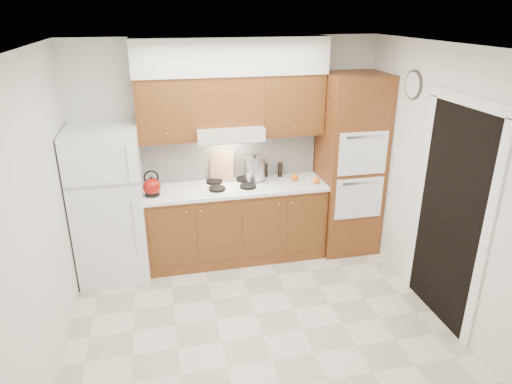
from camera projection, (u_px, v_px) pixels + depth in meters
The scene contains 26 objects.
floor at pixel (255, 314), 4.62m from camera, with size 3.60×3.60×0.00m, color beige.
ceiling at pixel (255, 46), 3.65m from camera, with size 3.60×3.60×0.00m, color white.
wall_back at pixel (228, 149), 5.49m from camera, with size 3.60×0.02×2.60m, color silver.
wall_left at pixel (43, 214), 3.77m from camera, with size 0.02×3.00×2.60m, color silver.
wall_right at pixel (433, 181), 4.50m from camera, with size 0.02×3.00×2.60m, color silver.
fridge at pixel (109, 205), 5.04m from camera, with size 0.75×0.72×1.72m, color white.
base_cabinets at pixel (236, 223), 5.54m from camera, with size 2.11×0.60×0.90m, color brown.
countertop at pixel (235, 188), 5.36m from camera, with size 2.13×0.62×0.04m, color white.
backsplash at pixel (231, 156), 5.51m from camera, with size 2.11×0.03×0.56m, color white.
oven_cabinet at pixel (349, 165), 5.56m from camera, with size 0.70×0.65×2.20m, color brown.
upper_cab_left at pixel (165, 109), 4.99m from camera, with size 0.63×0.33×0.70m, color brown.
upper_cab_right at pixel (290, 104), 5.28m from camera, with size 0.73×0.33×0.70m, color brown.
range_hood at pixel (229, 132), 5.18m from camera, with size 0.75×0.45×0.15m, color silver.
upper_cab_over_hood at pixel (227, 100), 5.10m from camera, with size 0.75×0.33×0.55m, color brown.
soffit at pixel (231, 56), 4.92m from camera, with size 2.13×0.36×0.40m, color silver.
cooktop at pixel (231, 185), 5.36m from camera, with size 0.74×0.50×0.01m, color white.
doorway at pixel (449, 218), 4.27m from camera, with size 0.02×0.90×2.10m, color black.
wall_clock at pixel (413, 85), 4.67m from camera, with size 0.30×0.30×0.02m, color #3F3833.
kettle at pixel (152, 187), 5.04m from camera, with size 0.20×0.20×0.20m, color maroon.
cutting_board at pixel (222, 165), 5.44m from camera, with size 0.28×0.02×0.37m, color tan.
stock_pot at pixel (254, 168), 5.45m from camera, with size 0.25×0.25×0.26m, color #B0B0B4.
condiment_a at pixel (256, 169), 5.61m from camera, with size 0.05×0.05×0.19m, color black.
condiment_b at pixel (280, 170), 5.63m from camera, with size 0.06×0.06×0.18m, color black.
condiment_c at pixel (265, 170), 5.63m from camera, with size 0.06×0.06×0.16m, color black.
orange_near at pixel (316, 180), 5.41m from camera, with size 0.08×0.08×0.08m, color orange.
orange_far at pixel (295, 178), 5.50m from camera, with size 0.08×0.08×0.08m, color #F85D0D.
Camera 1 is at (-0.83, -3.73, 2.88)m, focal length 32.00 mm.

